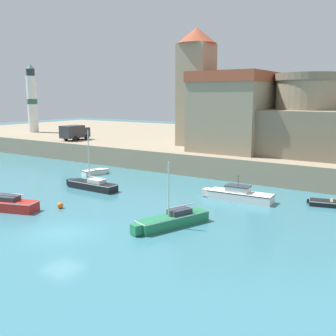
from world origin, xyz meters
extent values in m
plane|color=teal|center=(0.00, 0.00, 0.00)|extent=(200.00, 200.00, 0.00)
cube|color=gray|center=(0.00, 40.71, 1.22)|extent=(120.00, 40.00, 2.44)
cube|color=red|center=(-8.21, 1.16, 0.41)|extent=(6.18, 3.26, 0.81)
cube|color=white|center=(-8.21, 1.16, 0.77)|extent=(6.24, 3.29, 0.07)
cylinder|color=silver|center=(-7.49, 1.39, 1.36)|extent=(2.60, 0.91, 0.08)
cube|color=#333842|center=(-7.63, 1.35, 0.99)|extent=(2.03, 1.54, 0.36)
cube|color=white|center=(-11.92, 15.50, 0.29)|extent=(1.88, 2.84, 0.58)
cube|color=white|center=(-11.45, 17.00, 0.29)|extent=(0.76, 0.68, 0.50)
cube|color=black|center=(-11.92, 15.50, 0.54)|extent=(1.89, 2.87, 0.07)
cube|color=#997F5B|center=(-11.92, 15.50, 0.62)|extent=(0.99, 0.48, 0.08)
cube|color=#237A4C|center=(5.40, 5.30, 0.39)|extent=(3.07, 5.59, 0.79)
cube|color=#237A4C|center=(4.36, 2.45, 0.39)|extent=(0.85, 0.77, 0.67)
cube|color=white|center=(5.40, 5.30, 0.75)|extent=(3.10, 5.65, 0.07)
cylinder|color=silver|center=(5.26, 4.91, 2.71)|extent=(0.10, 0.10, 3.84)
cylinder|color=silver|center=(5.63, 5.94, 1.34)|extent=(0.92, 2.35, 0.08)
cube|color=#333842|center=(5.59, 5.82, 0.97)|extent=(1.40, 1.85, 0.36)
cube|color=white|center=(6.64, 14.17, 0.38)|extent=(5.60, 1.94, 0.76)
cube|color=white|center=(3.52, 13.99, 0.38)|extent=(0.78, 0.93, 0.65)
cube|color=black|center=(6.64, 14.17, 0.72)|extent=(5.66, 1.96, 0.07)
cube|color=silver|center=(6.37, 14.16, 1.00)|extent=(2.00, 1.32, 0.47)
cube|color=#2D333D|center=(6.37, 14.16, 1.28)|extent=(2.17, 1.41, 0.08)
cylinder|color=black|center=(6.37, 14.16, 1.77)|extent=(0.04, 0.04, 0.90)
cube|color=black|center=(13.56, 16.63, 0.22)|extent=(3.59, 2.04, 0.45)
cube|color=white|center=(13.56, 16.63, 0.41)|extent=(3.63, 2.06, 0.07)
cube|color=#997F5B|center=(13.56, 16.63, 0.49)|extent=(0.45, 1.12, 0.08)
cube|color=black|center=(11.80, 16.21, 0.27)|extent=(0.24, 0.24, 0.36)
cube|color=black|center=(-6.95, 10.15, 0.36)|extent=(5.35, 1.43, 0.72)
cube|color=black|center=(-9.93, 10.19, 0.36)|extent=(0.62, 0.76, 0.62)
cube|color=white|center=(-6.95, 10.15, 0.68)|extent=(5.41, 1.44, 0.07)
cylinder|color=silver|center=(-7.35, 10.16, 3.22)|extent=(0.10, 0.10, 4.99)
cylinder|color=silver|center=(-6.28, 10.15, 1.27)|extent=(2.40, 0.11, 0.08)
cube|color=silver|center=(-6.42, 10.15, 0.90)|extent=(1.61, 0.98, 0.36)
sphere|color=orange|center=(-4.60, 4.01, 0.25)|extent=(0.49, 0.49, 0.49)
cube|color=gray|center=(0.00, 31.42, 6.46)|extent=(8.26, 17.61, 8.04)
cube|color=#9E472D|center=(0.00, 31.42, 11.08)|extent=(8.43, 17.96, 1.20)
cube|color=gray|center=(-6.11, 28.78, 8.95)|extent=(3.95, 3.95, 13.03)
cone|color=#9E472D|center=(-6.11, 28.78, 16.46)|extent=(5.13, 5.13, 2.00)
cube|color=#796C57|center=(8.00, 29.71, 4.92)|extent=(12.46, 12.46, 4.97)
cylinder|color=gray|center=(8.00, 29.71, 6.52)|extent=(7.27, 7.27, 8.17)
cylinder|color=#796C57|center=(8.00, 29.71, 11.01)|extent=(7.63, 7.63, 0.80)
cylinder|color=silver|center=(-40.00, 29.38, 7.41)|extent=(1.71, 1.71, 9.95)
cylinder|color=#2D5647|center=(-40.00, 29.38, 7.91)|extent=(1.76, 1.76, 0.90)
cylinder|color=#262D33|center=(-40.00, 29.38, 12.99)|extent=(1.45, 1.45, 1.20)
cone|color=#2D5647|center=(-40.00, 29.38, 13.99)|extent=(1.63, 1.63, 0.80)
cube|color=#333338|center=(-24.01, 23.70, 3.74)|extent=(2.14, 3.23, 1.80)
cube|color=#333338|center=(-23.98, 25.75, 3.54)|extent=(2.02, 1.33, 1.40)
cube|color=#334756|center=(-23.98, 26.20, 3.74)|extent=(1.80, 0.15, 0.70)
cylinder|color=black|center=(-24.94, 25.66, 2.84)|extent=(0.29, 0.80, 0.80)
cylinder|color=black|center=(-23.04, 25.63, 2.84)|extent=(0.29, 0.80, 0.80)
cylinder|color=black|center=(-24.97, 23.31, 2.84)|extent=(0.29, 0.80, 0.80)
cylinder|color=black|center=(-23.07, 23.28, 2.84)|extent=(0.29, 0.80, 0.80)
camera|label=1|loc=(19.45, -16.75, 8.95)|focal=42.00mm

